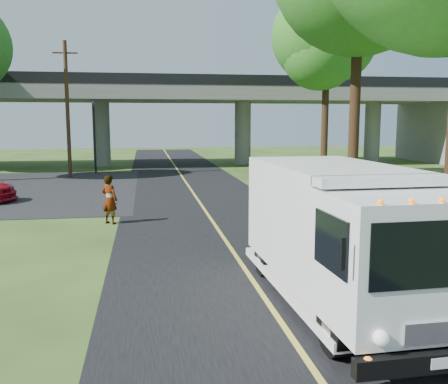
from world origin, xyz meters
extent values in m
plane|color=#2B4016|center=(0.00, 0.00, 0.00)|extent=(120.00, 120.00, 0.00)
cube|color=black|center=(0.00, 10.00, 0.01)|extent=(7.00, 90.00, 0.02)
cube|color=gold|center=(0.00, 10.00, 0.03)|extent=(0.12, 90.00, 0.01)
cube|color=slate|center=(0.00, 32.00, 6.00)|extent=(50.00, 9.00, 1.20)
cube|color=black|center=(0.00, 27.60, 6.90)|extent=(50.00, 0.25, 0.80)
cube|color=black|center=(0.00, 36.40, 6.90)|extent=(50.00, 0.25, 0.80)
cube|color=slate|center=(25.00, 32.00, 3.00)|extent=(4.00, 10.00, 6.00)
cylinder|color=slate|center=(-6.00, 32.00, 2.70)|extent=(1.40, 1.40, 5.40)
cylinder|color=slate|center=(6.00, 32.00, 2.70)|extent=(1.40, 1.40, 5.40)
cylinder|color=slate|center=(18.00, 32.00, 2.70)|extent=(1.40, 1.40, 5.40)
cylinder|color=black|center=(-6.00, 26.00, 2.60)|extent=(0.14, 0.14, 5.20)
imported|color=black|center=(-6.00, 26.00, 4.60)|extent=(0.18, 0.22, 1.10)
cylinder|color=#472D19|center=(-7.50, 24.00, 4.50)|extent=(0.26, 0.26, 9.00)
cube|color=#472D19|center=(-7.50, 24.00, 8.20)|extent=(1.60, 0.10, 0.10)
cylinder|color=#382314|center=(6.20, 9.00, 3.85)|extent=(0.44, 0.44, 7.70)
cylinder|color=#382314|center=(9.00, 20.00, 3.32)|extent=(0.44, 0.44, 6.65)
sphere|color=#2E6C1C|center=(9.00, 20.00, 8.20)|extent=(5.58, 5.58, 5.58)
sphere|color=#2E6C1C|center=(9.50, 19.60, 8.50)|extent=(4.96, 4.96, 4.96)
cube|color=white|center=(1.47, -0.56, 1.72)|extent=(2.59, 4.59, 2.31)
cube|color=white|center=(1.57, -3.74, 1.62)|extent=(2.52, 1.92, 2.10)
cube|color=black|center=(1.59, -4.65, 1.95)|extent=(2.16, 0.14, 0.98)
cube|color=black|center=(1.60, -4.75, 0.39)|extent=(2.57, 0.26, 0.29)
cube|color=white|center=(1.49, -0.97, 0.31)|extent=(2.63, 6.02, 0.18)
cylinder|color=black|center=(0.51, -3.57, 0.46)|extent=(0.31, 0.93, 0.92)
cylinder|color=black|center=(0.39, 0.74, 0.46)|extent=(0.31, 0.93, 0.92)
cylinder|color=black|center=(2.48, 0.80, 0.46)|extent=(0.31, 0.93, 0.92)
imported|color=gray|center=(-3.80, 7.74, 0.91)|extent=(0.79, 0.74, 1.82)
camera|label=1|loc=(-2.48, -10.89, 3.81)|focal=40.00mm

